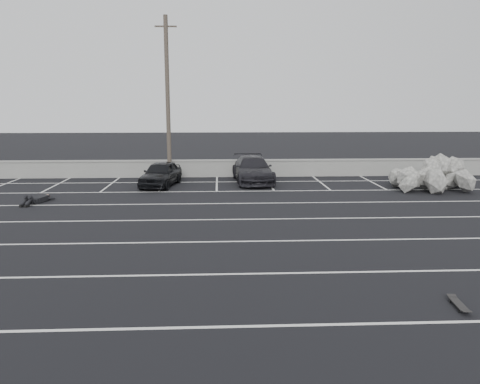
{
  "coord_description": "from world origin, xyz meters",
  "views": [
    {
      "loc": [
        1.14,
        -14.86,
        4.48
      ],
      "look_at": [
        1.97,
        3.52,
        1.0
      ],
      "focal_mm": 35.0,
      "sensor_mm": 36.0,
      "label": 1
    }
  ],
  "objects_px": {
    "riprap_pile": "(430,180)",
    "person": "(41,196)",
    "trash_bin": "(245,170)",
    "utility_pole": "(168,98)",
    "car_left": "(161,174)",
    "skateboard": "(459,304)",
    "car_right": "(253,170)"
  },
  "relations": [
    {
      "from": "riprap_pile",
      "to": "person",
      "type": "xyz_separation_m",
      "value": [
        -19.44,
        -2.33,
        -0.25
      ]
    },
    {
      "from": "trash_bin",
      "to": "utility_pole",
      "type": "bearing_deg",
      "value": 178.31
    },
    {
      "from": "trash_bin",
      "to": "person",
      "type": "xyz_separation_m",
      "value": [
        -9.85,
        -6.28,
        -0.26
      ]
    },
    {
      "from": "car_left",
      "to": "person",
      "type": "distance_m",
      "value": 6.51
    },
    {
      "from": "car_left",
      "to": "skateboard",
      "type": "xyz_separation_m",
      "value": [
        8.55,
        -16.16,
        -0.61
      ]
    },
    {
      "from": "utility_pole",
      "to": "trash_bin",
      "type": "height_order",
      "value": "utility_pole"
    },
    {
      "from": "utility_pole",
      "to": "trash_bin",
      "type": "relative_size",
      "value": 9.36
    },
    {
      "from": "utility_pole",
      "to": "riprap_pile",
      "type": "distance_m",
      "value": 15.32
    },
    {
      "from": "car_left",
      "to": "skateboard",
      "type": "height_order",
      "value": "car_left"
    },
    {
      "from": "riprap_pile",
      "to": "person",
      "type": "relative_size",
      "value": 1.72
    },
    {
      "from": "trash_bin",
      "to": "skateboard",
      "type": "distance_m",
      "value": 18.76
    },
    {
      "from": "skateboard",
      "to": "person",
      "type": "bearing_deg",
      "value": 144.44
    },
    {
      "from": "trash_bin",
      "to": "riprap_pile",
      "type": "relative_size",
      "value": 0.22
    },
    {
      "from": "trash_bin",
      "to": "car_right",
      "type": "bearing_deg",
      "value": -72.12
    },
    {
      "from": "riprap_pile",
      "to": "skateboard",
      "type": "height_order",
      "value": "riprap_pile"
    },
    {
      "from": "person",
      "to": "skateboard",
      "type": "relative_size",
      "value": 3.33
    },
    {
      "from": "car_left",
      "to": "skateboard",
      "type": "distance_m",
      "value": 18.29
    },
    {
      "from": "car_right",
      "to": "skateboard",
      "type": "bearing_deg",
      "value": -82.49
    },
    {
      "from": "car_right",
      "to": "utility_pole",
      "type": "height_order",
      "value": "utility_pole"
    },
    {
      "from": "utility_pole",
      "to": "person",
      "type": "height_order",
      "value": "utility_pole"
    },
    {
      "from": "riprap_pile",
      "to": "person",
      "type": "bearing_deg",
      "value": -173.16
    },
    {
      "from": "riprap_pile",
      "to": "car_right",
      "type": "bearing_deg",
      "value": 163.32
    },
    {
      "from": "trash_bin",
      "to": "skateboard",
      "type": "bearing_deg",
      "value": -78.42
    },
    {
      "from": "car_left",
      "to": "car_right",
      "type": "distance_m",
      "value": 5.27
    },
    {
      "from": "car_left",
      "to": "riprap_pile",
      "type": "xyz_separation_m",
      "value": [
        14.38,
        -1.73,
        -0.18
      ]
    },
    {
      "from": "car_left",
      "to": "utility_pole",
      "type": "bearing_deg",
      "value": 94.51
    },
    {
      "from": "person",
      "to": "car_right",
      "type": "bearing_deg",
      "value": 41.49
    },
    {
      "from": "car_left",
      "to": "skateboard",
      "type": "relative_size",
      "value": 5.02
    },
    {
      "from": "car_right",
      "to": "trash_bin",
      "type": "bearing_deg",
      "value": 104.26
    },
    {
      "from": "utility_pole",
      "to": "skateboard",
      "type": "xyz_separation_m",
      "value": [
        8.3,
        -18.51,
        -4.71
      ]
    },
    {
      "from": "skateboard",
      "to": "riprap_pile",
      "type": "bearing_deg",
      "value": 74.05
    },
    {
      "from": "utility_pole",
      "to": "person",
      "type": "distance_m",
      "value": 9.48
    }
  ]
}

